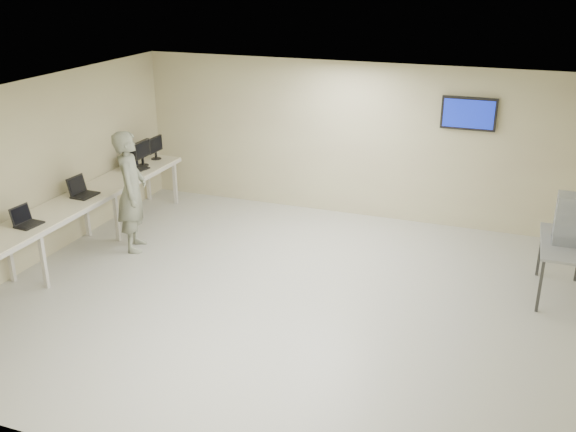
% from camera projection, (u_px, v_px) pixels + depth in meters
% --- Properties ---
extents(room, '(8.01, 7.01, 2.81)m').
position_uv_depth(room, '(287.00, 202.00, 8.51)').
color(room, '#ABAAA1').
rests_on(room, ground).
extents(workbench, '(0.76, 6.00, 0.90)m').
position_uv_depth(workbench, '(64.00, 211.00, 9.83)').
color(workbench, beige).
rests_on(workbench, ground).
extents(laptop_1, '(0.32, 0.38, 0.28)m').
position_uv_depth(laptop_1, '(25.00, 220.00, 9.07)').
color(laptop_1, black).
rests_on(laptop_1, workbench).
extents(laptop_2, '(0.35, 0.42, 0.31)m').
position_uv_depth(laptop_2, '(81.00, 191.00, 10.23)').
color(laptop_2, black).
rests_on(laptop_2, workbench).
extents(laptop_3, '(0.39, 0.44, 0.30)m').
position_uv_depth(laptop_3, '(134.00, 165.00, 11.53)').
color(laptop_3, black).
rests_on(laptop_3, workbench).
extents(monitor_near, '(0.21, 0.47, 0.47)m').
position_uv_depth(monitor_near, '(142.00, 151.00, 11.69)').
color(monitor_near, black).
rests_on(monitor_near, workbench).
extents(monitor_far, '(0.19, 0.43, 0.43)m').
position_uv_depth(monitor_far, '(155.00, 146.00, 12.10)').
color(monitor_far, black).
rests_on(monitor_far, workbench).
extents(soldier, '(0.72, 0.84, 1.97)m').
position_uv_depth(soldier, '(132.00, 191.00, 10.19)').
color(soldier, '#4F573F').
rests_on(soldier, ground).
extents(side_table, '(0.63, 1.36, 0.81)m').
position_uv_depth(side_table, '(564.00, 247.00, 8.77)').
color(side_table, gray).
rests_on(side_table, ground).
extents(storage_bins, '(0.32, 0.36, 0.68)m').
position_uv_depth(storage_bins, '(568.00, 219.00, 8.62)').
color(storage_bins, '#969DA9').
rests_on(storage_bins, side_table).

